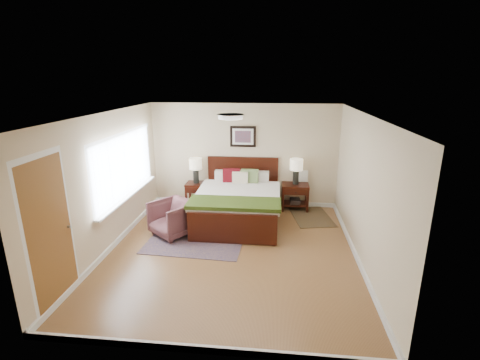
{
  "coord_description": "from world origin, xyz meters",
  "views": [
    {
      "loc": [
        0.75,
        -5.72,
        3.09
      ],
      "look_at": [
        0.05,
        1.09,
        1.05
      ],
      "focal_mm": 26.0,
      "sensor_mm": 36.0,
      "label": 1
    }
  ],
  "objects_px": {
    "lamp_left": "(196,166)",
    "rug_persian": "(204,228)",
    "bed": "(238,198)",
    "armchair": "(173,218)",
    "lamp_right": "(296,167)",
    "nightstand_right": "(295,194)",
    "nightstand_left": "(196,188)"
  },
  "relations": [
    {
      "from": "armchair",
      "to": "lamp_left",
      "type": "bearing_deg",
      "value": 124.34
    },
    {
      "from": "nightstand_right",
      "to": "nightstand_left",
      "type": "bearing_deg",
      "value": -179.86
    },
    {
      "from": "nightstand_left",
      "to": "lamp_left",
      "type": "height_order",
      "value": "lamp_left"
    },
    {
      "from": "lamp_left",
      "to": "bed",
      "type": "bearing_deg",
      "value": -37.59
    },
    {
      "from": "lamp_left",
      "to": "rug_persian",
      "type": "xyz_separation_m",
      "value": [
        0.44,
        -1.31,
        -1.0
      ]
    },
    {
      "from": "lamp_right",
      "to": "armchair",
      "type": "distance_m",
      "value": 3.11
    },
    {
      "from": "nightstand_right",
      "to": "lamp_right",
      "type": "height_order",
      "value": "lamp_right"
    },
    {
      "from": "lamp_right",
      "to": "armchair",
      "type": "xyz_separation_m",
      "value": [
        -2.52,
        -1.68,
        -0.7
      ]
    },
    {
      "from": "lamp_right",
      "to": "rug_persian",
      "type": "relative_size",
      "value": 0.23
    },
    {
      "from": "nightstand_left",
      "to": "nightstand_right",
      "type": "distance_m",
      "value": 2.41
    },
    {
      "from": "lamp_right",
      "to": "nightstand_left",
      "type": "bearing_deg",
      "value": -179.51
    },
    {
      "from": "lamp_right",
      "to": "rug_persian",
      "type": "height_order",
      "value": "lamp_right"
    },
    {
      "from": "armchair",
      "to": "bed",
      "type": "bearing_deg",
      "value": 71.23
    },
    {
      "from": "nightstand_left",
      "to": "lamp_left",
      "type": "distance_m",
      "value": 0.54
    },
    {
      "from": "rug_persian",
      "to": "nightstand_left",
      "type": "bearing_deg",
      "value": 111.94
    },
    {
      "from": "bed",
      "to": "armchair",
      "type": "relative_size",
      "value": 2.88
    },
    {
      "from": "bed",
      "to": "nightstand_left",
      "type": "relative_size",
      "value": 3.8
    },
    {
      "from": "lamp_right",
      "to": "nightstand_right",
      "type": "bearing_deg",
      "value": -90.0
    },
    {
      "from": "bed",
      "to": "lamp_left",
      "type": "relative_size",
      "value": 3.66
    },
    {
      "from": "bed",
      "to": "rug_persian",
      "type": "bearing_deg",
      "value": -147.26
    },
    {
      "from": "bed",
      "to": "lamp_left",
      "type": "xyz_separation_m",
      "value": [
        -1.13,
        0.87,
        0.45
      ]
    },
    {
      "from": "bed",
      "to": "lamp_left",
      "type": "height_order",
      "value": "bed"
    },
    {
      "from": "nightstand_left",
      "to": "lamp_right",
      "type": "bearing_deg",
      "value": 0.49
    },
    {
      "from": "bed",
      "to": "rug_persian",
      "type": "relative_size",
      "value": 0.86
    },
    {
      "from": "bed",
      "to": "nightstand_left",
      "type": "height_order",
      "value": "bed"
    },
    {
      "from": "lamp_right",
      "to": "rug_persian",
      "type": "bearing_deg",
      "value": -146.29
    },
    {
      "from": "bed",
      "to": "nightstand_right",
      "type": "distance_m",
      "value": 1.55
    },
    {
      "from": "nightstand_left",
      "to": "rug_persian",
      "type": "height_order",
      "value": "nightstand_left"
    },
    {
      "from": "nightstand_right",
      "to": "lamp_right",
      "type": "bearing_deg",
      "value": 90.0
    },
    {
      "from": "lamp_left",
      "to": "armchair",
      "type": "height_order",
      "value": "lamp_left"
    },
    {
      "from": "rug_persian",
      "to": "nightstand_right",
      "type": "bearing_deg",
      "value": 36.44
    },
    {
      "from": "bed",
      "to": "nightstand_right",
      "type": "relative_size",
      "value": 3.51
    }
  ]
}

